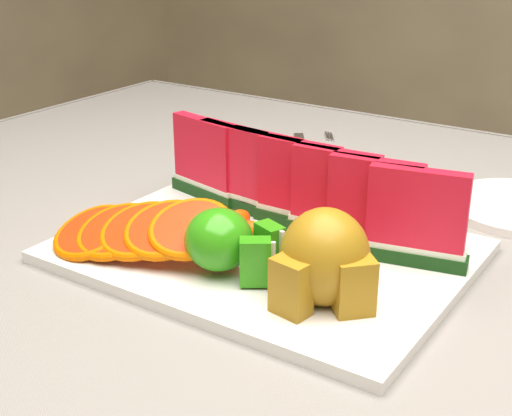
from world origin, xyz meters
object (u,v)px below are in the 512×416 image
(platter, at_px, (265,251))
(apple_cluster, at_px, (226,242))
(pear_cluster, at_px, (324,261))
(fork, at_px, (304,149))

(platter, height_order, apple_cluster, apple_cluster)
(platter, height_order, pear_cluster, pear_cluster)
(apple_cluster, bearing_deg, platter, 91.29)
(pear_cluster, distance_m, fork, 0.48)
(platter, bearing_deg, apple_cluster, -88.71)
(apple_cluster, distance_m, fork, 0.44)
(platter, xyz_separation_m, apple_cluster, (0.00, -0.07, 0.04))
(apple_cluster, distance_m, pear_cluster, 0.10)
(pear_cluster, bearing_deg, fork, 122.17)
(platter, xyz_separation_m, fork, (-0.15, 0.34, -0.00))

